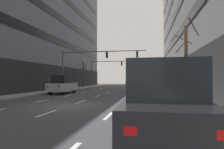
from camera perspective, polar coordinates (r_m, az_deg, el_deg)
The scene contains 35 objects.
ground_plane at distance 13.30m, azimuth -12.51°, elevation -9.11°, with size 120.00×120.00×0.00m, color #424247.
sidewalk_right at distance 12.51m, azimuth 23.70°, elevation -9.21°, with size 2.62×80.00×0.14m, color gray.
lane_stripe_l1_s4 at distance 16.59m, azimuth -20.37°, elevation -7.49°, with size 0.16×2.00×0.01m, color silver.
lane_stripe_l1_s5 at distance 21.00m, azimuth -13.21°, elevation -6.22°, with size 0.16×2.00×0.01m, color silver.
lane_stripe_l1_s6 at distance 25.63m, azimuth -8.60°, elevation -5.35°, with size 0.16×2.00×0.01m, color silver.
lane_stripe_l1_s7 at distance 30.38m, azimuth -5.42°, elevation -4.73°, with size 0.16×2.00×0.01m, color silver.
lane_stripe_l1_s8 at distance 35.20m, azimuth -3.11°, elevation -4.27°, with size 0.16×2.00×0.01m, color silver.
lane_stripe_l1_s9 at distance 40.06m, azimuth -1.36°, elevation -3.91°, with size 0.16×2.00×0.01m, color silver.
lane_stripe_l1_s10 at distance 44.95m, azimuth 0.01°, elevation -3.63°, with size 0.16×2.00×0.01m, color silver.
lane_stripe_l2_s3 at distance 10.65m, azimuth -19.09°, elevation -11.02°, with size 0.16×2.00×0.01m, color silver.
lane_stripe_l2_s4 at distance 15.14m, azimuth -9.46°, elevation -8.16°, with size 0.16×2.00×0.01m, color silver.
lane_stripe_l2_s5 at distance 19.88m, azimuth -4.38°, elevation -6.54°, with size 0.16×2.00×0.01m, color silver.
lane_stripe_l2_s6 at distance 24.72m, azimuth -1.29°, elevation -5.52°, with size 0.16×2.00×0.01m, color silver.
lane_stripe_l2_s7 at distance 29.61m, azimuth 0.78°, elevation -4.82°, with size 0.16×2.00×0.01m, color silver.
lane_stripe_l2_s8 at distance 34.54m, azimuth 2.26°, elevation -4.32°, with size 0.16×2.00×0.01m, color silver.
lane_stripe_l2_s9 at distance 39.48m, azimuth 3.37°, elevation -3.95°, with size 0.16×2.00×0.01m, color silver.
lane_stripe_l2_s10 at distance 44.44m, azimuth 4.23°, elevation -3.65°, with size 0.16×2.00×0.01m, color silver.
lane_stripe_l3_s3 at distance 9.46m, azimuth -0.97°, elevation -12.33°, with size 0.16×2.00×0.01m, color silver.
lane_stripe_l3_s4 at distance 14.33m, azimuth 3.23°, elevation -8.56°, with size 0.16×2.00×0.01m, color silver.
lane_stripe_l3_s5 at distance 19.27m, azimuth 5.26°, elevation -6.70°, with size 0.16×2.00×0.01m, color silver.
lane_stripe_l3_s6 at distance 24.23m, azimuth 6.45°, elevation -5.59°, with size 0.16×2.00×0.01m, color silver.
lane_stripe_l3_s7 at distance 29.21m, azimuth 7.24°, elevation -4.86°, with size 0.16×2.00×0.01m, color silver.
lane_stripe_l3_s8 at distance 34.19m, azimuth 7.79°, elevation -4.34°, with size 0.16×2.00×0.01m, color silver.
lane_stripe_l3_s9 at distance 39.18m, azimuth 8.21°, elevation -3.96°, with size 0.16×2.00×0.01m, color silver.
lane_stripe_l3_s10 at distance 44.17m, azimuth 8.53°, elevation -3.66°, with size 0.16×2.00×0.01m, color silver.
taxi_driving_0 at distance 39.44m, azimuth 5.82°, elevation -2.41°, with size 1.93×4.44×2.31m.
car_driving_1 at distance 23.78m, azimuth -14.65°, elevation -2.97°, with size 2.05×4.65×2.23m.
car_parked_0 at distance 5.36m, azimuth 14.78°, elevation -8.68°, with size 2.05×4.69×2.25m.
car_parked_1 at distance 11.92m, azimuth 12.71°, elevation -5.88°, with size 1.95×4.65×1.74m.
car_parked_2 at distance 17.54m, azimuth 12.16°, elevation -4.69°, with size 1.82×4.21×1.57m.
traffic_signal_0 at distance 26.83m, azimuth -5.92°, elevation 4.50°, with size 12.09×0.35×5.81m.
traffic_signal_1 at distance 40.58m, azimuth -0.10°, elevation 2.52°, with size 12.23×0.35×6.11m.
street_tree_0 at distance 38.43m, azimuth -8.68°, elevation 0.10°, with size 1.67×1.76×5.44m.
street_tree_1 at distance 13.41m, azimuth 21.40°, elevation 3.55°, with size 1.88×1.87×5.54m.
pedestrian_0 at distance 20.00m, azimuth 18.05°, elevation -3.51°, with size 0.44×0.36×1.55m.
Camera 1 is at (5.25, -12.09, 1.81)m, focal length 30.20 mm.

